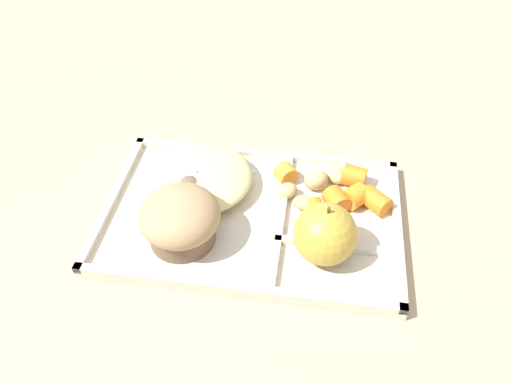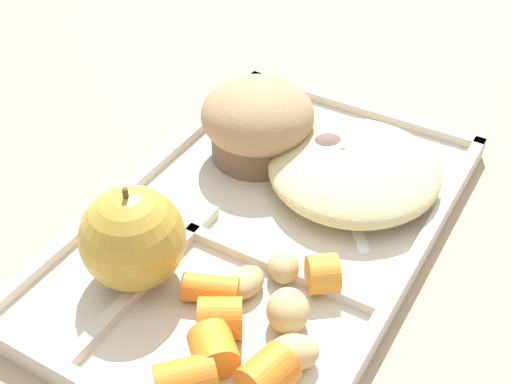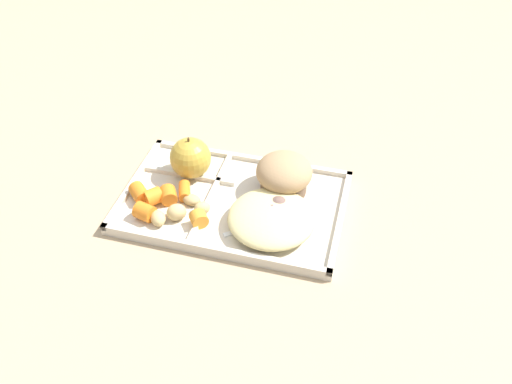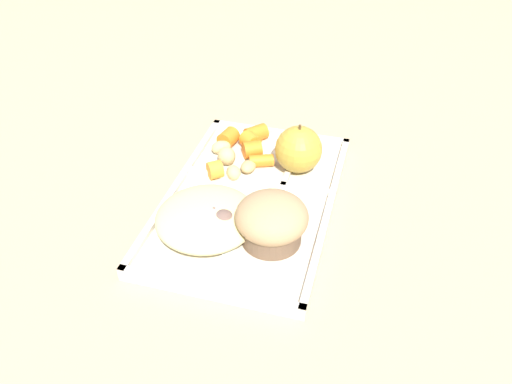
# 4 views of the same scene
# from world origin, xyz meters

# --- Properties ---
(ground) EXTENTS (6.00, 6.00, 0.00)m
(ground) POSITION_xyz_m (0.00, 0.00, 0.00)
(ground) COLOR tan
(lunch_tray) EXTENTS (0.36, 0.23, 0.02)m
(lunch_tray) POSITION_xyz_m (-0.00, 0.00, 0.01)
(lunch_tray) COLOR beige
(lunch_tray) RESTS_ON ground
(green_apple) EXTENTS (0.07, 0.07, 0.08)m
(green_apple) POSITION_xyz_m (-0.09, 0.05, 0.05)
(green_apple) COLOR #B79333
(green_apple) RESTS_ON lunch_tray
(bran_muffin) EXTENTS (0.09, 0.09, 0.07)m
(bran_muffin) POSITION_xyz_m (0.07, 0.05, 0.04)
(bran_muffin) COLOR brown
(bran_muffin) RESTS_ON lunch_tray
(carrot_slice_edge) EXTENTS (0.03, 0.03, 0.03)m
(carrot_slice_edge) POSITION_xyz_m (-0.04, -0.07, 0.02)
(carrot_slice_edge) COLOR orange
(carrot_slice_edge) RESTS_ON lunch_tray
(carrot_slice_tilted) EXTENTS (0.04, 0.04, 0.03)m
(carrot_slice_tilted) POSITION_xyz_m (-0.12, -0.04, 0.02)
(carrot_slice_tilted) COLOR orange
(carrot_slice_tilted) RESTS_ON lunch_tray
(carrot_slice_near_corner) EXTENTS (0.03, 0.03, 0.03)m
(carrot_slice_near_corner) POSITION_xyz_m (-0.12, -0.07, 0.02)
(carrot_slice_near_corner) COLOR orange
(carrot_slice_near_corner) RESTS_ON lunch_tray
(carrot_slice_large) EXTENTS (0.04, 0.04, 0.03)m
(carrot_slice_large) POSITION_xyz_m (-0.10, -0.03, 0.02)
(carrot_slice_large) COLOR orange
(carrot_slice_large) RESTS_ON lunch_tray
(carrot_slice_center) EXTENTS (0.04, 0.04, 0.03)m
(carrot_slice_center) POSITION_xyz_m (-0.15, -0.03, 0.02)
(carrot_slice_center) COLOR orange
(carrot_slice_center) RESTS_ON lunch_tray
(carrot_slice_back) EXTENTS (0.03, 0.04, 0.02)m
(carrot_slice_back) POSITION_xyz_m (-0.08, -0.01, 0.02)
(carrot_slice_back) COLOR orange
(carrot_slice_back) RESTS_ON lunch_tray
(potato_chunk_wedge) EXTENTS (0.04, 0.04, 0.02)m
(potato_chunk_wedge) POSITION_xyz_m (-0.10, -0.08, 0.02)
(potato_chunk_wedge) COLOR tan
(potato_chunk_wedge) RESTS_ON lunch_tray
(potato_chunk_browned) EXTENTS (0.03, 0.03, 0.02)m
(potato_chunk_browned) POSITION_xyz_m (-0.04, -0.04, 0.02)
(potato_chunk_browned) COLOR tan
(potato_chunk_browned) RESTS_ON lunch_tray
(potato_chunk_large) EXTENTS (0.03, 0.02, 0.02)m
(potato_chunk_large) POSITION_xyz_m (-0.06, -0.02, 0.02)
(potato_chunk_large) COLOR tan
(potato_chunk_large) RESTS_ON lunch_tray
(potato_chunk_corner) EXTENTS (0.04, 0.04, 0.03)m
(potato_chunk_corner) POSITION_xyz_m (-0.08, -0.06, 0.02)
(potato_chunk_corner) COLOR tan
(potato_chunk_corner) RESTS_ON lunch_tray
(egg_noodle_pile) EXTENTS (0.14, 0.13, 0.04)m
(egg_noodle_pile) POSITION_xyz_m (0.07, -0.04, 0.03)
(egg_noodle_pile) COLOR #D6C684
(egg_noodle_pile) RESTS_ON lunch_tray
(meatball_back) EXTENTS (0.04, 0.04, 0.04)m
(meatball_back) POSITION_xyz_m (0.08, -0.01, 0.03)
(meatball_back) COLOR brown
(meatball_back) RESTS_ON lunch_tray
(meatball_side) EXTENTS (0.04, 0.04, 0.04)m
(meatball_side) POSITION_xyz_m (0.07, -0.03, 0.03)
(meatball_side) COLOR brown
(meatball_side) RESTS_ON lunch_tray
(meatball_center) EXTENTS (0.03, 0.03, 0.03)m
(meatball_center) POSITION_xyz_m (0.05, -0.03, 0.03)
(meatball_center) COLOR brown
(meatball_center) RESTS_ON lunch_tray
(meatball_front) EXTENTS (0.03, 0.03, 0.03)m
(meatball_front) POSITION_xyz_m (0.06, -0.03, 0.03)
(meatball_front) COLOR #755B4C
(meatball_front) RESTS_ON lunch_tray
(plastic_fork) EXTENTS (0.14, 0.11, 0.00)m
(plastic_fork) POSITION_xyz_m (0.08, -0.02, 0.01)
(plastic_fork) COLOR white
(plastic_fork) RESTS_ON lunch_tray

